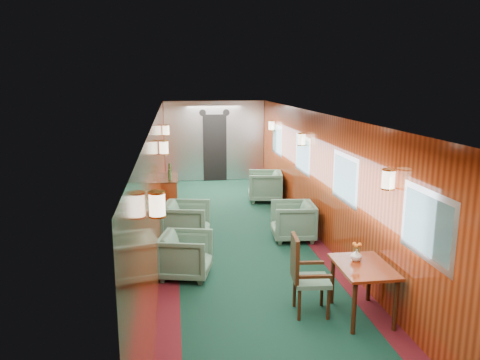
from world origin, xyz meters
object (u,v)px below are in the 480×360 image
Objects in this scene: dining_table at (363,274)px; armchair_left_far at (187,222)px; armchair_right_near at (293,221)px; armchair_right_far at (265,186)px; credenza at (170,198)px; armchair_left_near at (186,255)px; side_chair at (304,272)px.

dining_table is 3.86m from armchair_left_far.
armchair_right_far reaches higher than armchair_right_near.
credenza is at bearing -118.99° from armchair_right_near.
armchair_right_far is at bearing 91.60° from dining_table.
armchair_right_far is at bearing -25.13° from armchair_left_far.
armchair_left_near is at bearing 144.93° from dining_table.
credenza is 1.64× the size of armchair_left_near.
armchair_right_far is (2.04, 2.77, 0.00)m from armchair_left_far.
armchair_left_near is at bearing -16.96° from armchair_right_far.
armchair_right_near is 2.94m from armchair_right_far.
dining_table is 1.13× the size of armchair_right_far.
armchair_right_near is (0.59, 2.85, -0.21)m from side_chair.
armchair_right_far is (0.62, 5.79, -0.19)m from side_chair.
credenza is 2.73m from armchair_right_far.
armchair_left_far is (0.32, -1.40, -0.12)m from credenza.
credenza reaches higher than armchair_right_far.
credenza is (-1.74, 4.42, -0.08)m from side_chair.
armchair_right_far is (-0.10, 5.97, -0.21)m from dining_table.
credenza is 1.50× the size of armchair_left_far.
armchair_left_near is 1.62m from armchair_left_far.
credenza is at bearing 24.13° from armchair_left_far.
armchair_left_near is at bearing -50.10° from armchair_right_near.
armchair_left_near is (-2.21, 1.59, -0.24)m from dining_table.
armchair_right_near is 0.96× the size of armchair_right_far.
dining_table is at bearing -61.85° from credenza.
armchair_right_far is at bearing -11.81° from armchair_left_near.
credenza is 1.49× the size of armchair_right_far.
credenza reaches higher than side_chair.
dining_table is 0.76× the size of credenza.
armchair_right_far is (2.11, 4.39, 0.03)m from armchair_left_near.
dining_table is at bearing 7.48° from armchair_right_near.
armchair_left_far is 1.04× the size of armchair_right_near.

